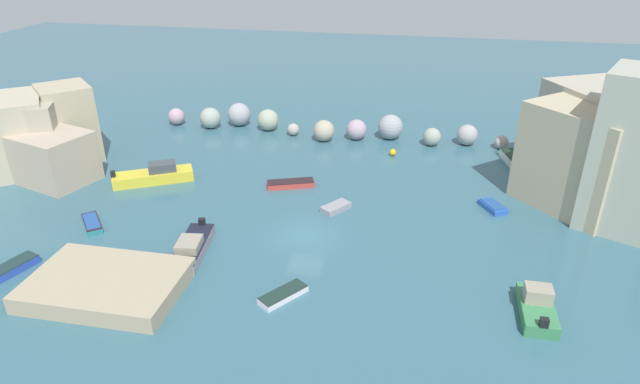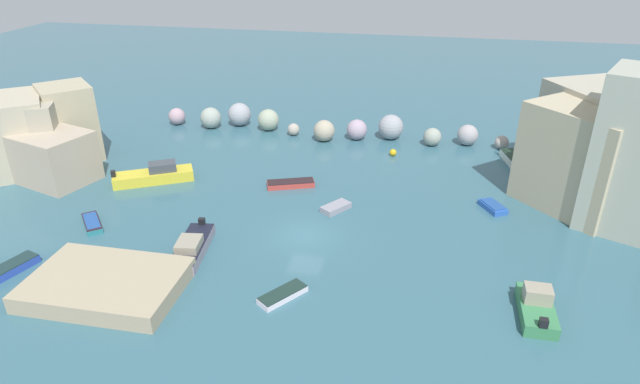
{
  "view_description": "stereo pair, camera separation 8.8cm",
  "coord_description": "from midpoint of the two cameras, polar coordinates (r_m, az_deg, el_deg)",
  "views": [
    {
      "loc": [
        7.74,
        -31.99,
        19.81
      ],
      "look_at": [
        0.0,
        5.09,
        1.0
      ],
      "focal_mm": 30.13,
      "sensor_mm": 36.0,
      "label": 1
    },
    {
      "loc": [
        7.82,
        -31.97,
        19.81
      ],
      "look_at": [
        0.0,
        5.09,
        1.0
      ],
      "focal_mm": 30.13,
      "sensor_mm": 36.0,
      "label": 2
    }
  ],
  "objects": [
    {
      "name": "moored_boat_7",
      "position": [
        32.45,
        -3.91,
        -10.82
      ],
      "size": [
        2.69,
        3.13,
        0.42
      ],
      "rotation": [
        0.0,
        0.0,
        4.08
      ],
      "color": "white",
      "rests_on": "cove_water"
    },
    {
      "name": "moored_boat_6",
      "position": [
        52.23,
        20.33,
        2.87
      ],
      "size": [
        2.8,
        5.97,
        5.29
      ],
      "rotation": [
        0.0,
        0.0,
        1.81
      ],
      "color": "white",
      "rests_on": "cove_water"
    },
    {
      "name": "moored_boat_5",
      "position": [
        41.65,
        1.76,
        -1.65
      ],
      "size": [
        2.31,
        2.59,
        0.46
      ],
      "rotation": [
        0.0,
        0.0,
        0.95
      ],
      "color": "#91909C",
      "rests_on": "cove_water"
    },
    {
      "name": "moored_boat_2",
      "position": [
        37.17,
        -13.39,
        -5.7
      ],
      "size": [
        2.48,
        5.65,
        1.31
      ],
      "rotation": [
        0.0,
        0.0,
        4.85
      ],
      "color": "gray",
      "rests_on": "cove_water"
    },
    {
      "name": "channel_buoy",
      "position": [
        52.06,
        7.81,
        4.18
      ],
      "size": [
        0.66,
        0.66,
        0.66
      ],
      "primitive_type": "sphere",
      "color": "gold",
      "rests_on": "cove_water"
    },
    {
      "name": "cliff_headland_left",
      "position": [
        55.26,
        -30.07,
        4.71
      ],
      "size": [
        17.71,
        12.38,
        6.98
      ],
      "color": "#AAA28C",
      "rests_on": "ground"
    },
    {
      "name": "rock_breakwater",
      "position": [
        56.8,
        -0.37,
        7.18
      ],
      "size": [
        36.18,
        5.12,
        2.54
      ],
      "color": "#B796A3",
      "rests_on": "ground"
    },
    {
      "name": "cove_water",
      "position": [
        38.41,
        -1.51,
        -4.65
      ],
      "size": [
        160.0,
        160.0,
        0.0
      ],
      "primitive_type": "plane",
      "color": "#366372",
      "rests_on": "ground"
    },
    {
      "name": "stone_dock",
      "position": [
        35.05,
        -21.7,
        -9.08
      ],
      "size": [
        9.03,
        6.18,
        1.11
      ],
      "primitive_type": "cube",
      "rotation": [
        0.0,
        0.0,
        0.01
      ],
      "color": "tan",
      "rests_on": "ground"
    },
    {
      "name": "moored_boat_9",
      "position": [
        33.25,
        22.09,
        -11.24
      ],
      "size": [
        1.82,
        4.1,
        1.65
      ],
      "rotation": [
        0.0,
        0.0,
        1.57
      ],
      "color": "#3A8351",
      "rests_on": "cove_water"
    },
    {
      "name": "moored_boat_8",
      "position": [
        42.9,
        -23.0,
        -3.03
      ],
      "size": [
        2.85,
        3.05,
        0.45
      ],
      "rotation": [
        0.0,
        0.0,
        2.28
      ],
      "color": "teal",
      "rests_on": "cove_water"
    },
    {
      "name": "moored_boat_3",
      "position": [
        45.45,
        -3.08,
        0.88
      ],
      "size": [
        4.13,
        2.51,
        0.51
      ],
      "rotation": [
        0.0,
        0.0,
        3.5
      ],
      "color": "#BF3F37",
      "rests_on": "cove_water"
    },
    {
      "name": "moored_boat_0",
      "position": [
        48.3,
        -17.1,
        1.73
      ],
      "size": [
        6.72,
        4.86,
        1.66
      ],
      "rotation": [
        0.0,
        0.0,
        0.5
      ],
      "color": "gold",
      "rests_on": "cove_water"
    },
    {
      "name": "moored_boat_1",
      "position": [
        43.86,
        17.93,
        -1.48
      ],
      "size": [
        2.23,
        2.63,
        0.5
      ],
      "rotation": [
        0.0,
        0.0,
        5.24
      ],
      "color": "blue",
      "rests_on": "cove_water"
    },
    {
      "name": "moored_boat_4",
      "position": [
        39.62,
        -30.22,
        -7.17
      ],
      "size": [
        2.28,
        4.04,
        0.56
      ],
      "rotation": [
        0.0,
        0.0,
        1.27
      ],
      "color": "blue",
      "rests_on": "cove_water"
    }
  ]
}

